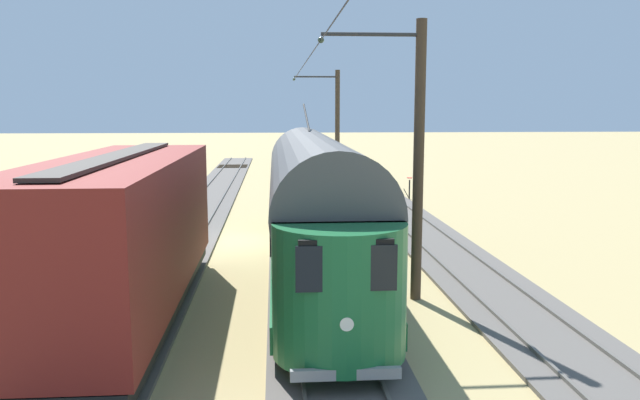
# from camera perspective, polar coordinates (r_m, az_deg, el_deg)

# --- Properties ---
(ground_plane) EXTENTS (220.00, 220.00, 0.00)m
(ground_plane) POSITION_cam_1_polar(r_m,az_deg,el_deg) (24.29, -7.01, -3.77)
(ground_plane) COLOR tan
(track_streetcar_siding) EXTENTS (2.80, 80.00, 0.18)m
(track_streetcar_siding) POSITION_cam_1_polar(r_m,az_deg,el_deg) (25.29, 9.71, -3.22)
(track_streetcar_siding) COLOR #56514C
(track_streetcar_siding) RESTS_ON ground
(track_adjacent_siding) EXTENTS (2.80, 80.00, 0.18)m
(track_adjacent_siding) POSITION_cam_1_polar(r_m,az_deg,el_deg) (24.59, -1.32, -3.44)
(track_adjacent_siding) COLOR #56514C
(track_adjacent_siding) RESTS_ON ground
(track_third_siding) EXTENTS (2.80, 80.00, 0.18)m
(track_third_siding) POSITION_cam_1_polar(r_m,az_deg,el_deg) (24.83, -12.57, -3.52)
(track_third_siding) COLOR #56514C
(track_third_siding) RESTS_ON ground
(track_outer_siding) EXTENTS (2.80, 80.00, 0.18)m
(track_outer_siding) POSITION_cam_1_polar(r_m,az_deg,el_deg) (25.98, -23.21, -3.48)
(track_outer_siding) COLOR #56514C
(track_outer_siding) RESTS_ON ground
(vintage_streetcar) EXTENTS (2.65, 17.75, 5.11)m
(vintage_streetcar) POSITION_cam_1_polar(r_m,az_deg,el_deg) (19.18, -0.58, -0.08)
(vintage_streetcar) COLOR #196033
(vintage_streetcar) RESTS_ON ground
(coach_adjacent) EXTENTS (2.96, 11.03, 3.85)m
(coach_adjacent) POSITION_cam_1_polar(r_m,az_deg,el_deg) (15.44, -17.80, -2.93)
(coach_adjacent) COLOR maroon
(coach_adjacent) RESTS_ON ground
(catenary_pole_foreground) EXTENTS (2.78, 0.28, 7.34)m
(catenary_pole_foreground) POSITION_cam_1_polar(r_m,az_deg,el_deg) (37.26, 1.49, 6.44)
(catenary_pole_foreground) COLOR #423323
(catenary_pole_foreground) RESTS_ON ground
(catenary_pole_mid_near) EXTENTS (2.78, 0.28, 7.34)m
(catenary_pole_mid_near) POSITION_cam_1_polar(r_m,az_deg,el_deg) (16.46, 8.78, 3.90)
(catenary_pole_mid_near) COLOR #423323
(catenary_pole_mid_near) RESTS_ON ground
(overhead_wire_run) EXTENTS (2.58, 46.14, 0.18)m
(overhead_wire_run) POSITION_cam_1_polar(r_m,az_deg,el_deg) (16.85, 0.05, 14.20)
(overhead_wire_run) COLOR black
(overhead_wire_run) RESTS_ON ground
(switch_stand) EXTENTS (0.50, 0.30, 1.24)m
(switch_stand) POSITION_cam_1_polar(r_m,az_deg,el_deg) (35.47, 8.17, 1.19)
(switch_stand) COLOR black
(switch_stand) RESTS_ON ground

